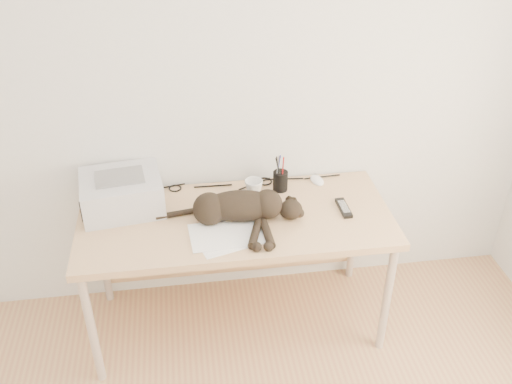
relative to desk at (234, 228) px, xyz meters
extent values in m
plane|color=silver|center=(0.00, 0.27, 0.69)|extent=(3.50, 0.00, 3.50)
cube|color=tan|center=(0.00, -0.09, 0.11)|extent=(1.60, 0.70, 0.04)
cylinder|color=silver|center=(-0.75, -0.39, -0.26)|extent=(0.04, 0.04, 0.70)
cylinder|color=silver|center=(0.75, -0.39, -0.26)|extent=(0.04, 0.04, 0.70)
cylinder|color=silver|center=(-0.75, 0.21, -0.26)|extent=(0.04, 0.04, 0.70)
cylinder|color=silver|center=(0.75, 0.21, -0.26)|extent=(0.04, 0.04, 0.70)
cube|color=tan|center=(0.00, 0.24, -0.21)|extent=(1.48, 0.02, 0.60)
cube|color=#BAB9BF|center=(-0.57, 0.08, 0.22)|extent=(0.44, 0.39, 0.18)
cube|color=black|center=(-0.57, 0.08, 0.23)|extent=(0.34, 0.06, 0.11)
cube|color=slate|center=(-0.57, 0.08, 0.32)|extent=(0.26, 0.20, 0.01)
cube|color=white|center=(-0.04, -0.25, 0.14)|extent=(0.38, 0.32, 0.00)
cube|color=white|center=(-0.07, -0.23, 0.14)|extent=(0.35, 0.26, 0.00)
ellipsoid|color=black|center=(0.02, -0.11, 0.21)|extent=(0.40, 0.20, 0.16)
sphere|color=black|center=(-0.13, -0.11, 0.21)|extent=(0.17, 0.17, 0.17)
ellipsoid|color=black|center=(0.27, -0.14, 0.19)|extent=(0.13, 0.12, 0.10)
cone|color=black|center=(0.27, -0.09, 0.23)|extent=(0.05, 0.06, 0.05)
cone|color=black|center=(0.30, -0.10, 0.22)|extent=(0.05, 0.06, 0.06)
cylinder|color=black|center=(0.08, -0.26, 0.15)|extent=(0.06, 0.23, 0.04)
cylinder|color=black|center=(0.13, -0.27, 0.15)|extent=(0.06, 0.23, 0.04)
cylinder|color=black|center=(-0.28, -0.03, 0.15)|extent=(0.25, 0.05, 0.03)
imported|color=white|center=(0.12, 0.10, 0.18)|extent=(0.13, 0.13, 0.09)
cylinder|color=black|center=(0.27, 0.14, 0.19)|extent=(0.08, 0.08, 0.11)
cylinder|color=#990C0C|center=(0.26, 0.14, 0.26)|extent=(0.01, 0.01, 0.15)
cylinder|color=navy|center=(0.28, 0.15, 0.26)|extent=(0.01, 0.01, 0.15)
cylinder|color=black|center=(0.27, 0.13, 0.26)|extent=(0.01, 0.01, 0.15)
cube|color=slate|center=(0.07, 0.05, 0.14)|extent=(0.08, 0.18, 0.02)
cube|color=black|center=(0.56, -0.10, 0.14)|extent=(0.05, 0.17, 0.02)
ellipsoid|color=white|center=(0.49, 0.19, 0.15)|extent=(0.09, 0.12, 0.04)
camera|label=1|loc=(-0.24, -2.46, 1.81)|focal=40.00mm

